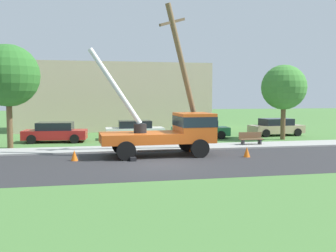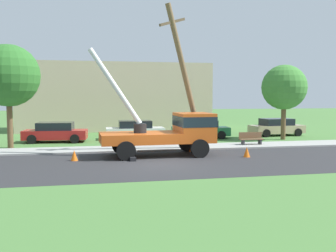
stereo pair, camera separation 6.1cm
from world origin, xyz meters
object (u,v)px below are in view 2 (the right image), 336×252
leaning_utility_pole (185,77)px  traffic_cone_curbside (191,147)px  roadside_tree_near (284,88)px  roadside_tree_far (8,76)px  parked_sedan_green (200,129)px  utility_truck (172,130)px  traffic_cone_ahead (247,152)px  parked_sedan_red (55,132)px  park_bench (251,139)px  parked_sedan_tan (277,127)px  parked_sedan_white (135,130)px  traffic_cone_behind (74,155)px

leaning_utility_pole → traffic_cone_curbside: bearing=-61.4°
roadside_tree_near → roadside_tree_far: size_ratio=0.86×
parked_sedan_green → utility_truck: bearing=-116.8°
traffic_cone_ahead → roadside_tree_far: (-13.27, 6.54, 4.29)m
leaning_utility_pole → parked_sedan_red: bearing=143.2°
traffic_cone_ahead → leaning_utility_pole: bearing=130.5°
roadside_tree_near → utility_truck: bearing=-149.3°
leaning_utility_pole → roadside_tree_far: (-10.60, 3.41, 0.11)m
traffic_cone_curbside → park_bench: bearing=21.0°
parked_sedan_tan → roadside_tree_far: bearing=-170.0°
utility_truck → leaning_utility_pole: leaning_utility_pole is taller
park_bench → utility_truck: bearing=-154.3°
parked_sedan_red → roadside_tree_far: roadside_tree_far is taller
leaning_utility_pole → parked_sedan_tan: leaning_utility_pole is taller
parked_sedan_green → park_bench: size_ratio=2.83×
parked_sedan_red → parked_sedan_green: size_ratio=1.00×
leaning_utility_pole → roadside_tree_near: 9.76m
parked_sedan_white → parked_sedan_tan: (11.82, 0.17, 0.00)m
traffic_cone_curbside → parked_sedan_green: bearing=69.3°
traffic_cone_behind → traffic_cone_ahead: bearing=-4.2°
parked_sedan_green → parked_sedan_white: bearing=174.8°
traffic_cone_ahead → traffic_cone_behind: size_ratio=1.00×
parked_sedan_red → parked_sedan_tan: same height
parked_sedan_red → park_bench: size_ratio=2.84×
parked_sedan_red → roadside_tree_near: roadside_tree_near is taller
traffic_cone_ahead → roadside_tree_near: size_ratio=0.10×
traffic_cone_ahead → park_bench: bearing=63.7°
roadside_tree_near → traffic_cone_behind: bearing=-156.2°
leaning_utility_pole → roadside_tree_near: (8.76, 4.27, -0.53)m
parked_sedan_red → parked_sedan_white: (5.81, 0.81, 0.00)m
parked_sedan_red → parked_sedan_tan: bearing=3.2°
traffic_cone_behind → parked_sedan_tan: bearing=30.4°
traffic_cone_ahead → parked_sedan_white: (-4.89, 9.94, 0.43)m
traffic_cone_behind → parked_sedan_green: parked_sedan_green is taller
traffic_cone_ahead → traffic_cone_curbside: size_ratio=1.00×
utility_truck → traffic_cone_ahead: bearing=-21.2°
leaning_utility_pole → park_bench: 6.40m
utility_truck → parked_sedan_white: utility_truck is taller
utility_truck → leaning_utility_pole: size_ratio=0.79×
parked_sedan_red → traffic_cone_curbside: bearing=-38.0°
parked_sedan_red → park_bench: 13.72m
parked_sedan_red → parked_sedan_tan: size_ratio=1.01×
parked_sedan_red → traffic_cone_behind: bearing=-79.5°
leaning_utility_pole → parked_sedan_green: size_ratio=1.92×
parked_sedan_tan → leaning_utility_pole: bearing=-144.0°
parked_sedan_green → roadside_tree_near: roadside_tree_near is taller
traffic_cone_ahead → parked_sedan_tan: parked_sedan_tan is taller
leaning_utility_pole → traffic_cone_ahead: size_ratio=15.53×
parked_sedan_tan → roadside_tree_near: (-0.85, -2.71, 3.22)m
roadside_tree_near → roadside_tree_far: bearing=-177.5°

